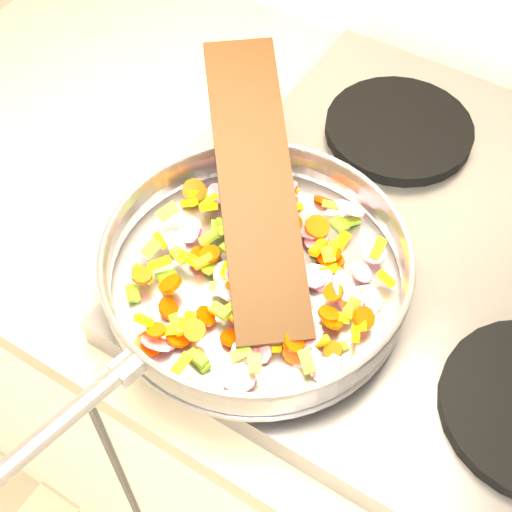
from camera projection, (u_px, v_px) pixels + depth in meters
The scene contains 6 objects.
cooktop at pixel (453, 263), 0.82m from camera, with size 0.60×0.60×0.04m, color #939399.
grate_fl at pixel (288, 280), 0.78m from camera, with size 0.19×0.19×0.02m, color black.
grate_bl at pixel (399, 129), 0.92m from camera, with size 0.19×0.19×0.02m, color black.
saute_pan at pixel (254, 267), 0.74m from camera, with size 0.36×0.52×0.05m.
vegetable_heap at pixel (261, 273), 0.75m from camera, with size 0.27×0.29×0.05m.
wooden_spatula at pixel (256, 184), 0.74m from camera, with size 0.34×0.08×0.02m, color black.
Camera 1 is at (-0.64, 1.13, 1.59)m, focal length 50.00 mm.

